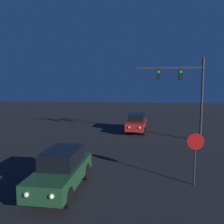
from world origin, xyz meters
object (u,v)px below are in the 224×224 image
Objects in this scene: stop_sign at (195,149)px; car_near at (62,170)px; car_far at (137,122)px; traffic_signal_mast at (185,86)px.

car_near is at bearing -168.32° from stop_sign.
stop_sign is at bearing 107.06° from car_far.
stop_sign is (-1.01, -8.85, -2.65)m from traffic_signal_mast.
stop_sign is (2.76, -11.94, 0.75)m from car_far.
stop_sign is at bearing -96.50° from traffic_signal_mast.
stop_sign is at bearing -166.87° from car_near.
car_near is 12.50m from traffic_signal_mast.
stop_sign is (5.65, 1.17, 0.75)m from car_near.
car_far is 12.27m from stop_sign.
traffic_signal_mast is 2.75× the size of stop_sign.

